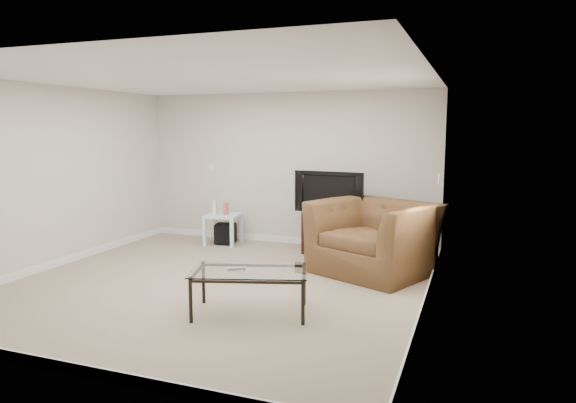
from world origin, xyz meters
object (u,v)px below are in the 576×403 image
(tv_stand, at_px, (331,232))
(subwoofer, at_px, (225,233))
(recliner, at_px, (374,226))
(side_table, at_px, (223,229))
(television, at_px, (331,191))
(coffee_table, at_px, (250,292))

(tv_stand, bearing_deg, subwoofer, -176.03)
(tv_stand, distance_m, recliner, 1.22)
(side_table, height_order, recliner, recliner)
(subwoofer, relative_size, recliner, 0.22)
(side_table, xyz_separation_m, subwoofer, (0.03, 0.02, -0.07))
(recliner, bearing_deg, television, 159.05)
(side_table, distance_m, recliner, 2.85)
(side_table, xyz_separation_m, recliner, (2.69, -0.85, 0.39))
(side_table, relative_size, coffee_table, 0.44)
(tv_stand, distance_m, television, 0.64)
(television, height_order, side_table, television)
(tv_stand, bearing_deg, side_table, -175.26)
(tv_stand, bearing_deg, recliner, -41.29)
(tv_stand, xyz_separation_m, side_table, (-1.87, 0.00, -0.07))
(subwoofer, height_order, coffee_table, coffee_table)
(television, relative_size, recliner, 0.70)
(television, relative_size, subwoofer, 3.21)
(side_table, distance_m, coffee_table, 3.34)
(tv_stand, xyz_separation_m, television, (-0.00, -0.03, 0.64))
(recliner, bearing_deg, subwoofer, -174.34)
(side_table, relative_size, subwoofer, 1.66)
(tv_stand, relative_size, coffee_table, 0.66)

